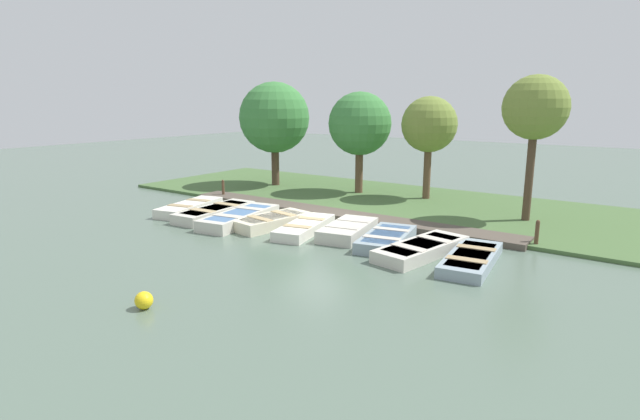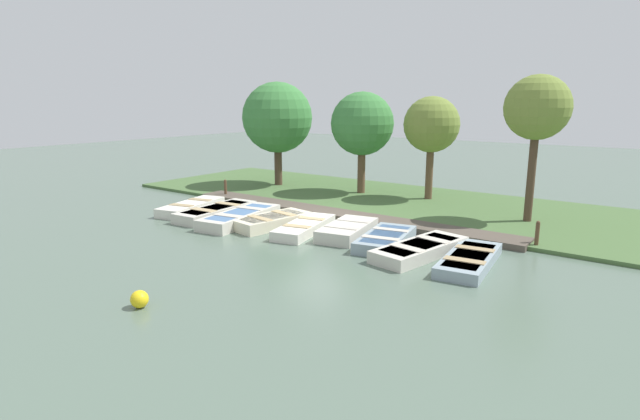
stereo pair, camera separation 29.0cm
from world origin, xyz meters
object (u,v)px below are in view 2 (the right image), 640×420
at_px(rowboat_0, 191,207).
at_px(mooring_post_far, 537,235).
at_px(rowboat_2, 240,217).
at_px(rowboat_7, 420,249).
at_px(rowboat_1, 216,212).
at_px(rowboat_6, 386,239).
at_px(park_tree_right, 537,109).
at_px(rowboat_4, 305,227).
at_px(rowboat_3, 272,221).
at_px(buoy, 139,299).
at_px(park_tree_left, 362,124).
at_px(park_tree_center, 432,125).
at_px(rowboat_5, 348,230).
at_px(park_tree_far_left, 277,118).
at_px(rowboat_8, 469,260).
at_px(mooring_post_near, 226,189).

height_order(rowboat_0, mooring_post_far, mooring_post_far).
xyz_separation_m(rowboat_2, rowboat_7, (-0.26, 7.00, -0.03)).
xyz_separation_m(rowboat_1, rowboat_6, (-0.47, 7.10, -0.02)).
relative_size(mooring_post_far, park_tree_right, 0.17).
bearing_deg(rowboat_2, rowboat_4, 88.78).
bearing_deg(rowboat_7, rowboat_2, -77.31).
bearing_deg(rowboat_3, park_tree_right, 137.75).
bearing_deg(buoy, rowboat_3, -161.20).
distance_m(buoy, park_tree_left, 14.60).
relative_size(rowboat_6, buoy, 7.74).
bearing_deg(park_tree_center, mooring_post_far, 49.66).
distance_m(rowboat_7, park_tree_left, 9.88).
height_order(rowboat_2, mooring_post_far, mooring_post_far).
height_order(rowboat_3, rowboat_6, rowboat_3).
height_order(buoy, park_tree_center, park_tree_center).
distance_m(rowboat_2, mooring_post_far, 9.98).
relative_size(rowboat_7, park_tree_left, 0.73).
distance_m(rowboat_0, rowboat_5, 7.12).
relative_size(rowboat_3, park_tree_center, 0.66).
height_order(rowboat_2, park_tree_center, park_tree_center).
height_order(rowboat_6, park_tree_far_left, park_tree_far_left).
distance_m(rowboat_7, rowboat_8, 1.46).
xyz_separation_m(rowboat_7, buoy, (6.99, -3.30, 0.01)).
xyz_separation_m(rowboat_0, park_tree_right, (-5.76, 11.46, 3.89)).
relative_size(rowboat_6, mooring_post_near, 3.45).
bearing_deg(rowboat_2, park_tree_right, 116.20).
bearing_deg(rowboat_6, mooring_post_near, -115.20).
relative_size(rowboat_4, buoy, 8.39).
bearing_deg(rowboat_0, rowboat_6, 79.68).
distance_m(rowboat_3, rowboat_5, 2.90).
bearing_deg(rowboat_8, rowboat_1, -96.10).
distance_m(rowboat_3, park_tree_left, 7.63).
xyz_separation_m(rowboat_0, rowboat_4, (-0.16, 5.64, -0.02)).
distance_m(mooring_post_far, park_tree_right, 4.85).
height_order(park_tree_far_left, park_tree_center, park_tree_far_left).
distance_m(rowboat_3, mooring_post_far, 8.65).
xyz_separation_m(mooring_post_near, mooring_post_far, (0.00, 13.38, 0.00)).
bearing_deg(rowboat_0, buoy, 30.67).
relative_size(rowboat_2, rowboat_8, 1.14).
bearing_deg(park_tree_far_left, rowboat_0, 8.30).
bearing_deg(park_tree_left, mooring_post_near, -46.67).
bearing_deg(rowboat_4, park_tree_right, 121.28).
bearing_deg(rowboat_6, mooring_post_far, 109.32).
bearing_deg(rowboat_2, buoy, 20.03).
height_order(rowboat_0, park_tree_far_left, park_tree_far_left).
relative_size(rowboat_8, park_tree_left, 0.69).
height_order(rowboat_4, rowboat_7, rowboat_7).
bearing_deg(park_tree_center, rowboat_8, 31.36).
height_order(rowboat_5, rowboat_6, rowboat_5).
distance_m(rowboat_0, rowboat_1, 1.51).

